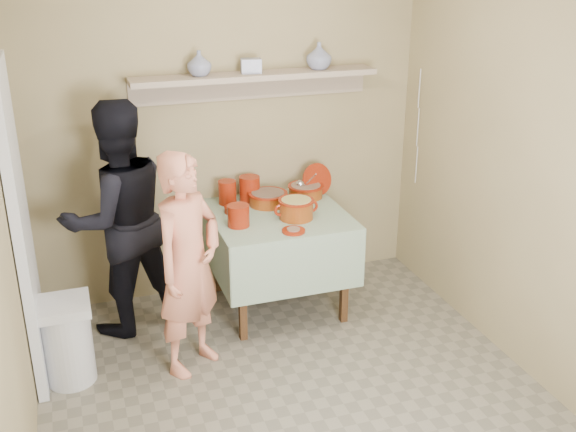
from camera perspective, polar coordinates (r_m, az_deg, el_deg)
name	(u,v)px	position (r m, az deg, el deg)	size (l,w,h in m)	color
ground	(305,412)	(4.15, 1.42, -16.29)	(3.50, 3.50, 0.00)	#726B59
tile_panel	(22,229)	(4.31, -21.62, -1.00)	(0.06, 0.70, 2.00)	silver
plate_stack_a	(227,192)	(5.07, -5.16, 2.01)	(0.13, 0.13, 0.18)	maroon
plate_stack_b	(250,188)	(5.12, -3.27, 2.35)	(0.16, 0.16, 0.19)	maroon
bowl_stack	(238,216)	(4.65, -4.22, 0.03)	(0.15, 0.15, 0.15)	maroon
empty_bowl	(235,209)	(4.92, -4.53, 0.57)	(0.15, 0.15, 0.05)	maroon
propped_lid	(317,179)	(5.24, 2.48, 3.11)	(0.25, 0.25, 0.02)	maroon
vase_right	(319,56)	(5.07, 2.64, 13.39)	(0.19, 0.19, 0.19)	navy
vase_left	(199,63)	(4.84, -7.53, 12.70)	(0.17, 0.17, 0.18)	navy
ceramic_box	(251,66)	(4.93, -3.15, 12.58)	(0.14, 0.10, 0.10)	navy
person_cook	(189,265)	(4.23, -8.41, -4.09)	(0.53, 0.35, 1.45)	#DC7E5F
person_helper	(119,219)	(4.75, -14.15, -0.28)	(0.81, 0.63, 1.66)	black
room_shell	(308,150)	(3.40, 1.67, 5.58)	(3.04, 3.54, 2.62)	#9C8B5F
serving_table	(278,228)	(4.94, -0.87, -1.01)	(0.97, 0.97, 0.76)	#4C2D16
cazuela_meat_a	(268,197)	(5.03, -1.71, 1.58)	(0.30, 0.30, 0.10)	#6E2909
cazuela_meat_b	(306,190)	(5.19, 1.51, 2.23)	(0.28, 0.28, 0.10)	#6E2909
ladle	(301,184)	(5.16, 1.11, 2.73)	(0.08, 0.26, 0.19)	silver
cazuela_rice	(296,207)	(4.77, 0.70, 0.75)	(0.33, 0.25, 0.14)	#6E2909
front_plate	(293,231)	(4.57, 0.47, -1.24)	(0.16, 0.16, 0.03)	maroon
wall_shelf	(255,79)	(4.98, -2.85, 11.54)	(1.80, 0.25, 0.21)	tan
trash_bin	(68,341)	(4.47, -18.15, -10.04)	(0.32, 0.32, 0.56)	silver
electrical_cord	(418,127)	(5.40, 10.94, 7.38)	(0.01, 0.05, 0.90)	silver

